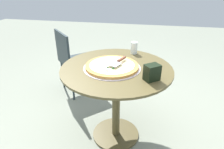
# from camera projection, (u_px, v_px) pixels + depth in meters

# --- Properties ---
(ground_plane) EXTENTS (10.00, 10.00, 0.00)m
(ground_plane) POSITION_uv_depth(u_px,v_px,m) (116.00, 134.00, 1.93)
(ground_plane) COLOR gray
(patio_table) EXTENTS (0.92, 0.92, 0.73)m
(patio_table) POSITION_uv_depth(u_px,v_px,m) (116.00, 86.00, 1.69)
(patio_table) COLOR brown
(patio_table) RESTS_ON ground
(pizza_on_tray) EXTENTS (0.47, 0.47, 0.04)m
(pizza_on_tray) POSITION_uv_depth(u_px,v_px,m) (112.00, 66.00, 1.59)
(pizza_on_tray) COLOR silver
(pizza_on_tray) RESTS_ON patio_table
(pizza_server) EXTENTS (0.13, 0.21, 0.02)m
(pizza_server) POSITION_uv_depth(u_px,v_px,m) (118.00, 61.00, 1.59)
(pizza_server) COLOR silver
(pizza_server) RESTS_ON pizza_on_tray
(drinking_cup) EXTENTS (0.06, 0.06, 0.11)m
(drinking_cup) POSITION_uv_depth(u_px,v_px,m) (134.00, 48.00, 1.87)
(drinking_cup) COLOR white
(drinking_cup) RESTS_ON patio_table
(napkin_dispenser) EXTENTS (0.13, 0.13, 0.12)m
(napkin_dispenser) POSITION_uv_depth(u_px,v_px,m) (152.00, 72.00, 1.38)
(napkin_dispenser) COLOR black
(napkin_dispenser) RESTS_ON patio_table
(patio_chair_near) EXTENTS (0.60, 0.60, 0.82)m
(patio_chair_near) POSITION_uv_depth(u_px,v_px,m) (73.00, 58.00, 2.45)
(patio_chair_near) COLOR #222E33
(patio_chair_near) RESTS_ON ground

